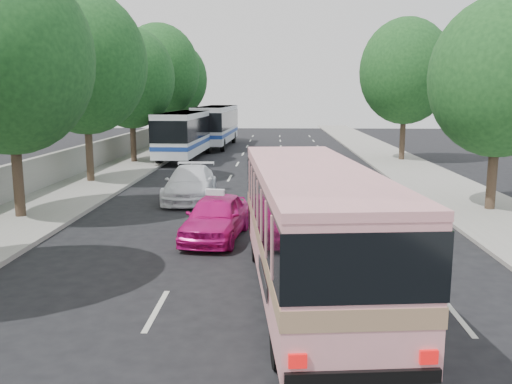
{
  "coord_description": "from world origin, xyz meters",
  "views": [
    {
      "loc": [
        0.53,
        -12.47,
        4.38
      ],
      "look_at": [
        -0.02,
        2.99,
        1.6
      ],
      "focal_mm": 38.0,
      "sensor_mm": 36.0,
      "label": 1
    }
  ],
  "objects_px": {
    "white_pickup": "(190,183)",
    "tour_coach_rear": "(216,122)",
    "tour_coach_front": "(186,131)",
    "pink_bus": "(311,217)",
    "pink_taxi": "(216,217)"
  },
  "relations": [
    {
      "from": "tour_coach_rear",
      "to": "pink_bus",
      "type": "bearing_deg",
      "value": -78.58
    },
    {
      "from": "pink_taxi",
      "to": "pink_bus",
      "type": "bearing_deg",
      "value": -54.75
    },
    {
      "from": "pink_bus",
      "to": "tour_coach_rear",
      "type": "xyz_separation_m",
      "value": [
        -5.8,
        34.78,
        0.27
      ]
    },
    {
      "from": "white_pickup",
      "to": "tour_coach_front",
      "type": "relative_size",
      "value": 0.44
    },
    {
      "from": "white_pickup",
      "to": "tour_coach_front",
      "type": "xyz_separation_m",
      "value": [
        -2.6,
        14.98,
        1.24
      ]
    },
    {
      "from": "pink_bus",
      "to": "tour_coach_front",
      "type": "relative_size",
      "value": 0.85
    },
    {
      "from": "white_pickup",
      "to": "tour_coach_rear",
      "type": "bearing_deg",
      "value": 91.85
    },
    {
      "from": "pink_bus",
      "to": "pink_taxi",
      "type": "xyz_separation_m",
      "value": [
        -2.59,
        4.81,
        -1.11
      ]
    },
    {
      "from": "pink_bus",
      "to": "tour_coach_front",
      "type": "xyz_separation_m",
      "value": [
        -6.95,
        26.04,
        0.15
      ]
    },
    {
      "from": "pink_bus",
      "to": "pink_taxi",
      "type": "distance_m",
      "value": 5.57
    },
    {
      "from": "pink_bus",
      "to": "white_pickup",
      "type": "distance_m",
      "value": 11.93
    },
    {
      "from": "tour_coach_rear",
      "to": "pink_taxi",
      "type": "bearing_deg",
      "value": -81.93
    },
    {
      "from": "tour_coach_front",
      "to": "pink_bus",
      "type": "bearing_deg",
      "value": -73.01
    },
    {
      "from": "pink_taxi",
      "to": "white_pickup",
      "type": "relative_size",
      "value": 0.83
    },
    {
      "from": "white_pickup",
      "to": "tour_coach_rear",
      "type": "xyz_separation_m",
      "value": [
        -1.45,
        23.73,
        1.37
      ]
    }
  ]
}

